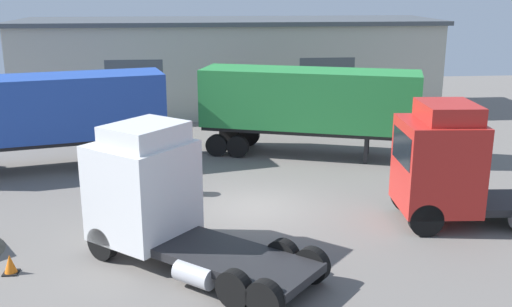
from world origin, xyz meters
name	(u,v)px	position (x,y,z in m)	size (l,w,h in m)	color
ground_plane	(254,208)	(0.00, 0.00, 0.00)	(60.00, 60.00, 0.00)	slate
warehouse_building	(229,65)	(0.00, 17.33, 2.81)	(25.31, 7.18, 5.61)	#B7B2A3
tractor_unit_white	(157,197)	(-3.10, -3.59, 1.81)	(6.72, 6.22, 3.87)	silver
container_trailer_green	(308,101)	(3.03, 6.60, 2.52)	(10.02, 5.42, 3.94)	#28843D
container_trailer_white	(42,110)	(-8.41, 5.54, 2.53)	(10.23, 4.78, 3.97)	#2347A3
tractor_unit_red	(455,168)	(6.34, -1.93, 1.88)	(6.81, 2.92, 4.01)	red
oil_drum	(184,183)	(-2.48, 1.68, 0.44)	(0.58, 0.58, 0.88)	black
traffic_cone	(10,265)	(-7.06, -4.36, 0.25)	(0.40, 0.40, 0.55)	black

